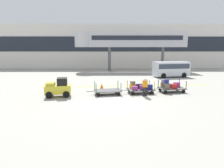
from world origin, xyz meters
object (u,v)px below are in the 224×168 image
at_px(baggage_cart_tail, 170,86).
at_px(shuttle_van, 171,68).
at_px(baggage_tug, 58,88).
at_px(baggage_handler, 145,86).
at_px(baggage_cart_lead, 107,91).
at_px(baggage_cart_middle, 140,88).
at_px(safety_cone_near, 102,86).

bearing_deg(baggage_cart_tail, shuttle_van, 73.57).
xyz_separation_m(baggage_tug, baggage_cart_tail, (9.89, 1.65, -0.21)).
height_order(baggage_handler, shuttle_van, shuttle_van).
bearing_deg(baggage_tug, baggage_cart_lead, 9.35).
distance_m(baggage_cart_middle, baggage_cart_tail, 2.86).
relative_size(shuttle_van, safety_cone_near, 9.22).
height_order(baggage_cart_lead, baggage_cart_tail, baggage_cart_tail).
relative_size(baggage_cart_tail, safety_cone_near, 5.60).
bearing_deg(baggage_tug, baggage_handler, -0.35).
height_order(baggage_cart_middle, baggage_cart_tail, baggage_cart_tail).
relative_size(baggage_tug, shuttle_van, 0.44).
height_order(baggage_handler, safety_cone_near, baggage_handler).
relative_size(baggage_tug, baggage_handler, 1.44).
bearing_deg(safety_cone_near, baggage_tug, -138.15).
height_order(baggage_tug, baggage_cart_tail, baggage_tug).
bearing_deg(shuttle_van, baggage_cart_lead, -129.26).
height_order(shuttle_van, safety_cone_near, shuttle_van).
bearing_deg(baggage_handler, shuttle_van, 64.13).
xyz_separation_m(baggage_cart_middle, shuttle_van, (5.65, 10.03, 0.74)).
bearing_deg(baggage_cart_lead, baggage_tug, -170.65).
bearing_deg(baggage_cart_lead, safety_cone_near, 103.74).
distance_m(baggage_tug, shuttle_van, 16.96).
distance_m(baggage_cart_lead, baggage_cart_tail, 5.87).
relative_size(baggage_tug, baggage_cart_tail, 0.73).
relative_size(baggage_cart_lead, shuttle_van, 0.61).
bearing_deg(baggage_cart_tail, safety_cone_near, 166.89).
xyz_separation_m(baggage_cart_tail, shuttle_van, (2.82, 9.56, 0.69)).
xyz_separation_m(shuttle_van, safety_cone_near, (-9.21, -8.07, -0.96)).
relative_size(baggage_cart_lead, baggage_cart_middle, 1.00).
height_order(baggage_cart_tail, shuttle_van, shuttle_van).
bearing_deg(baggage_cart_middle, safety_cone_near, 151.25).
bearing_deg(baggage_tug, baggage_cart_middle, 9.48).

